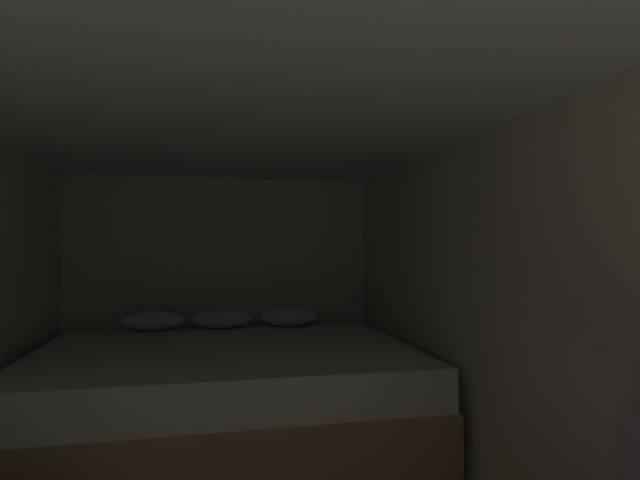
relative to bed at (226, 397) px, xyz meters
The scene contains 4 objects.
wall_back 1.22m from the bed, 90.00° to the left, with size 2.71×0.05×2.02m, color beige.
wall_right 2.04m from the bed, 46.46° to the right, with size 0.05×4.83×2.02m, color beige.
ceiling_slab 2.19m from the bed, 90.00° to the right, with size 2.71×4.83×0.05m, color white.
bed is the anchor object (origin of this frame).
Camera 1 is at (-0.13, -0.34, 1.39)m, focal length 28.55 mm.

